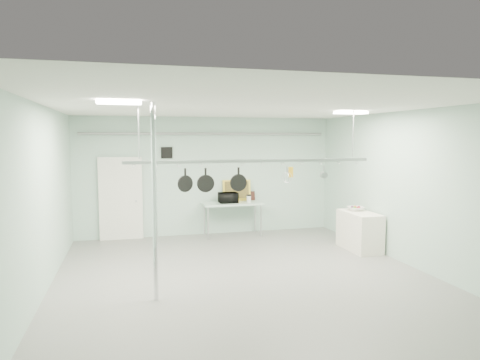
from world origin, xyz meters
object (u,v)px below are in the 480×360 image
object	(u,v)px
prep_table	(232,205)
pot_rack	(253,159)
chrome_pole	(155,203)
skillet_left	(185,180)
fruit_bowl	(356,209)
side_cabinet	(359,231)
coffee_canister	(249,199)
skillet_mid	(206,180)
skillet_right	(238,179)
microwave	(228,198)

from	to	relation	value
prep_table	pot_rack	size ratio (longest dim) A/B	0.33
prep_table	chrome_pole	bearing A→B (deg)	-118.71
skillet_left	fruit_bowl	bearing A→B (deg)	-2.69
pot_rack	fruit_bowl	world-z (taller)	pot_rack
side_cabinet	skillet_left	bearing A→B (deg)	-165.45
pot_rack	side_cabinet	bearing A→B (deg)	20.45
coffee_canister	skillet_mid	bearing A→B (deg)	-118.46
pot_rack	coffee_canister	world-z (taller)	pot_rack
skillet_right	microwave	bearing A→B (deg)	79.29
skillet_right	skillet_mid	bearing A→B (deg)	179.02
microwave	skillet_left	world-z (taller)	skillet_left
fruit_bowl	skillet_right	size ratio (longest dim) A/B	0.87
chrome_pole	skillet_mid	distance (m)	1.36
skillet_mid	fruit_bowl	bearing A→B (deg)	19.50
prep_table	fruit_bowl	world-z (taller)	fruit_bowl
skillet_mid	chrome_pole	bearing A→B (deg)	-137.07
prep_table	skillet_mid	size ratio (longest dim) A/B	3.62
fruit_bowl	skillet_mid	size ratio (longest dim) A/B	0.88
side_cabinet	microwave	world-z (taller)	microwave
side_cabinet	fruit_bowl	world-z (taller)	fruit_bowl
pot_rack	fruit_bowl	size ratio (longest dim) A/B	12.30
microwave	side_cabinet	bearing A→B (deg)	138.52
chrome_pole	fruit_bowl	world-z (taller)	chrome_pole
skillet_mid	skillet_left	bearing A→B (deg)	-179.39
prep_table	skillet_mid	xyz separation A→B (m)	(-1.31, -3.30, 1.03)
chrome_pole	side_cabinet	world-z (taller)	chrome_pole
microwave	skillet_left	distance (m)	3.74
skillet_left	skillet_right	distance (m)	1.01
skillet_mid	skillet_right	size ratio (longest dim) A/B	0.99
side_cabinet	microwave	size ratio (longest dim) A/B	2.40
prep_table	microwave	bearing A→B (deg)	-176.82
pot_rack	microwave	xyz separation A→B (m)	(0.28, 3.29, -1.19)
skillet_right	coffee_canister	bearing A→B (deg)	69.88
pot_rack	skillet_mid	xyz separation A→B (m)	(-0.91, 0.00, -0.37)
chrome_pole	skillet_left	distance (m)	1.12
skillet_right	skillet_left	bearing A→B (deg)	179.02
pot_rack	skillet_mid	size ratio (longest dim) A/B	10.85
skillet_mid	pot_rack	bearing A→B (deg)	0.61
microwave	coffee_canister	distance (m)	0.56
fruit_bowl	skillet_right	distance (m)	3.63
coffee_canister	skillet_mid	xyz separation A→B (m)	(-1.75, -3.23, 0.87)
prep_table	coffee_canister	xyz separation A→B (m)	(0.44, -0.07, 0.16)
microwave	chrome_pole	bearing A→B (deg)	60.46
chrome_pole	skillet_left	xyz separation A→B (m)	(0.61, 0.90, 0.27)
side_cabinet	coffee_canister	bearing A→B (deg)	134.82
side_cabinet	skillet_left	size ratio (longest dim) A/B	2.82
chrome_pole	coffee_canister	size ratio (longest dim) A/B	17.92
skillet_left	side_cabinet	bearing A→B (deg)	-5.47
skillet_left	coffee_canister	bearing A→B (deg)	36.60
side_cabinet	coffee_canister	distance (m)	3.05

